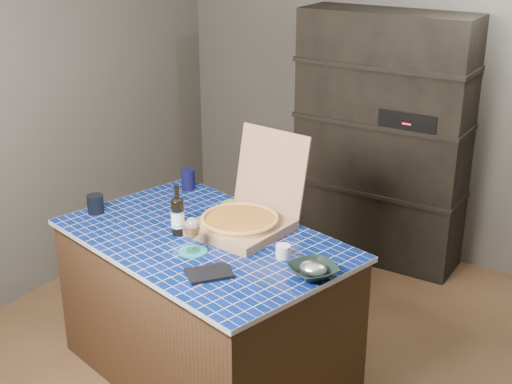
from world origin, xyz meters
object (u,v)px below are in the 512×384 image
Objects in this scene: pizza_box at (244,218)px; dvd_case at (209,273)px; wine_glass at (192,229)px; kitchen_island at (206,307)px; bowl at (313,271)px; mead_bottle at (178,215)px.

dvd_case is at bearing -68.60° from pizza_box.
wine_glass is 0.87× the size of dvd_case.
kitchen_island is at bearing 167.12° from dvd_case.
kitchen_island is at bearing 174.21° from bowl.
pizza_box is 3.27× the size of wine_glass.
dvd_case is 0.95× the size of bowl.
mead_bottle is 0.82m from bowl.
mead_bottle is (-0.26, -0.23, 0.04)m from pizza_box.
mead_bottle is at bearing 177.75° from bowl.
kitchen_island is 0.57m from wine_glass.
wine_glass is (-0.07, -0.36, 0.06)m from pizza_box.
wine_glass reaches higher than bowl.
mead_bottle is 0.50m from dvd_case.
pizza_box reaches higher than kitchen_island.
dvd_case is at bearing -35.23° from mead_bottle.
pizza_box reaches higher than mead_bottle.
pizza_box reaches higher than wine_glass.
kitchen_island is at bearing 107.82° from wine_glass.
bowl is at bearing -2.25° from mead_bottle.
dvd_case is at bearing -36.07° from kitchen_island.
kitchen_island is 0.59m from dvd_case.
kitchen_island is 0.54m from mead_bottle.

